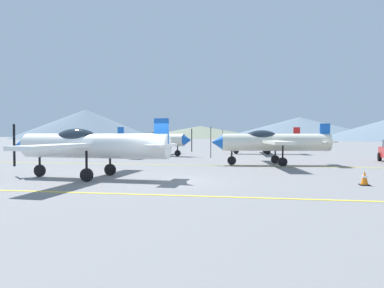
{
  "coord_description": "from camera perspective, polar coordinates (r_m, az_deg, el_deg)",
  "views": [
    {
      "loc": [
        3.67,
        -14.69,
        2.03
      ],
      "look_at": [
        -1.09,
        14.0,
        1.2
      ],
      "focal_mm": 32.58,
      "sensor_mm": 36.0,
      "label": 1
    }
  ],
  "objects": [
    {
      "name": "airplane_back",
      "position": [
        36.25,
        11.31,
        0.82
      ],
      "size": [
        7.88,
        9.08,
        2.72
      ],
      "color": "silver",
      "rests_on": "ground_plane"
    },
    {
      "name": "hill_centerright",
      "position": [
        157.87,
        17.15,
        2.52
      ],
      "size": [
        71.09,
        71.09,
        9.31
      ],
      "primitive_type": "cone",
      "color": "slate",
      "rests_on": "ground_plane"
    },
    {
      "name": "apron_line_near",
      "position": [
        11.94,
        -8.71,
        -8.17
      ],
      "size": [
        80.0,
        0.16,
        0.01
      ],
      "primitive_type": "cube",
      "color": "yellow",
      "rests_on": "ground_plane"
    },
    {
      "name": "hill_left",
      "position": [
        161.69,
        -17.03,
        3.12
      ],
      "size": [
        62.77,
        62.77,
        12.81
      ],
      "primitive_type": "cone",
      "color": "slate",
      "rests_on": "ground_plane"
    },
    {
      "name": "airplane_far",
      "position": [
        32.8,
        -6.48,
        0.76
      ],
      "size": [
        7.96,
        9.08,
        2.72
      ],
      "color": "silver",
      "rests_on": "ground_plane"
    },
    {
      "name": "ground_plane",
      "position": [
        15.28,
        -4.58,
        -6.01
      ],
      "size": [
        400.0,
        400.0,
        0.0
      ],
      "primitive_type": "plane",
      "color": "slate"
    },
    {
      "name": "airplane_mid",
      "position": [
        23.43,
        12.82,
        0.38
      ],
      "size": [
        7.94,
        9.11,
        2.72
      ],
      "color": "silver",
      "rests_on": "ground_plane"
    },
    {
      "name": "airplane_near",
      "position": [
        16.69,
        -16.54,
        -0.15
      ],
      "size": [
        7.89,
        9.09,
        2.72
      ],
      "color": "white",
      "rests_on": "ground_plane"
    },
    {
      "name": "traffic_cone_front",
      "position": [
        15.45,
        26.41,
        -5.02
      ],
      "size": [
        0.36,
        0.36,
        0.59
      ],
      "color": "black",
      "rests_on": "ground_plane"
    },
    {
      "name": "apron_line_far",
      "position": [
        22.74,
        0.1,
        -3.48
      ],
      "size": [
        80.0,
        0.16,
        0.01
      ],
      "primitive_type": "cube",
      "color": "yellow",
      "rests_on": "ground_plane"
    },
    {
      "name": "hill_centerleft",
      "position": [
        173.81,
        1.41,
        1.96
      ],
      "size": [
        67.41,
        67.41,
        6.01
      ],
      "primitive_type": "cone",
      "color": "slate",
      "rests_on": "ground_plane"
    }
  ]
}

